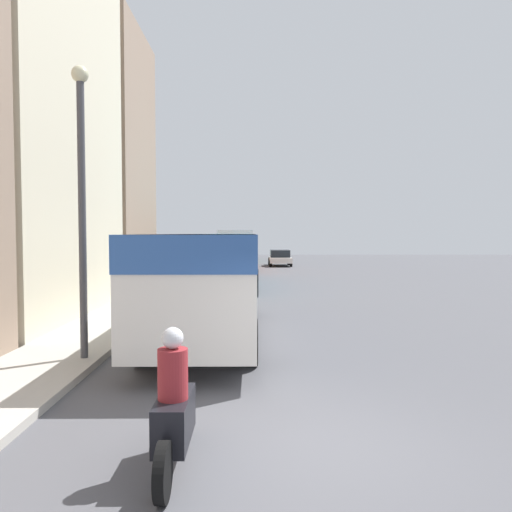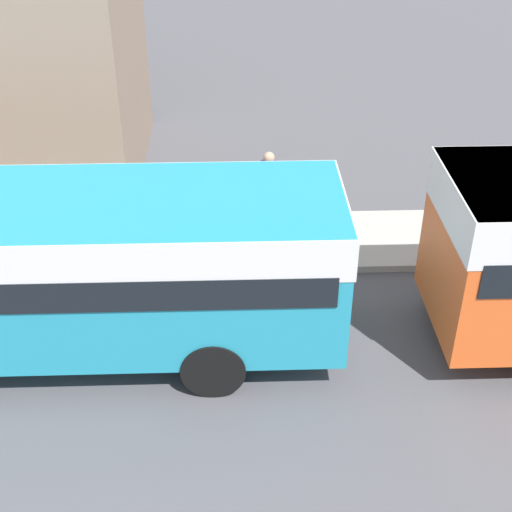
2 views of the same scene
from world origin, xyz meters
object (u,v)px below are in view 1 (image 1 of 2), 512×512
(bus_following, at_px, (229,252))
(pedestrian_walking_away, at_px, (173,269))
(bus_lead, at_px, (209,269))
(car_crossing, at_px, (280,257))
(bus_rear, at_px, (239,242))
(bus_third_in_line, at_px, (237,244))
(motorcycle_behind_lead, at_px, (174,412))
(pedestrian_near_curb, at_px, (177,261))

(bus_following, height_order, pedestrian_walking_away, bus_following)
(pedestrian_walking_away, bearing_deg, bus_following, 46.94)
(bus_lead, bearing_deg, car_crossing, 82.98)
(bus_lead, xyz_separation_m, bus_rear, (-0.13, 37.41, 0.09))
(bus_third_in_line, bearing_deg, motorcycle_behind_lead, -89.65)
(bus_rear, distance_m, pedestrian_walking_away, 26.82)
(bus_lead, relative_size, bus_following, 0.96)
(bus_third_in_line, xyz_separation_m, bus_rear, (-0.17, 11.97, -0.06))
(pedestrian_near_curb, relative_size, pedestrian_walking_away, 0.99)
(car_crossing, relative_size, pedestrian_walking_away, 2.35)
(bus_following, bearing_deg, car_crossing, 77.17)
(bus_following, distance_m, pedestrian_near_curb, 5.68)
(bus_lead, distance_m, motorcycle_behind_lead, 7.99)
(bus_third_in_line, bearing_deg, bus_following, -90.38)
(pedestrian_near_curb, bearing_deg, bus_following, -51.36)
(bus_following, distance_m, bus_rear, 23.87)
(pedestrian_walking_away, bearing_deg, bus_lead, -76.02)
(bus_lead, distance_m, car_crossing, 30.12)
(bus_lead, bearing_deg, pedestrian_near_curb, 101.20)
(bus_rear, height_order, car_crossing, bus_rear)
(motorcycle_behind_lead, distance_m, car_crossing, 37.93)
(bus_lead, relative_size, pedestrian_walking_away, 5.74)
(bus_third_in_line, xyz_separation_m, motorcycle_behind_lead, (0.20, -33.34, -1.31))
(motorcycle_behind_lead, relative_size, car_crossing, 0.53)
(bus_following, relative_size, bus_rear, 1.04)
(bus_following, distance_m, car_crossing, 16.78)
(car_crossing, bearing_deg, pedestrian_near_curb, -121.20)
(motorcycle_behind_lead, bearing_deg, car_crossing, 84.80)
(bus_lead, distance_m, bus_following, 13.55)
(bus_following, bearing_deg, pedestrian_near_curb, 128.64)
(bus_following, xyz_separation_m, bus_third_in_line, (0.08, 11.90, 0.15))
(motorcycle_behind_lead, xyz_separation_m, pedestrian_walking_away, (-2.91, 18.63, 0.38))
(bus_third_in_line, height_order, bus_rear, bus_third_in_line)
(bus_following, height_order, motorcycle_behind_lead, bus_following)
(bus_lead, distance_m, pedestrian_near_curb, 18.30)
(bus_following, xyz_separation_m, pedestrian_walking_away, (-2.63, -2.82, -0.78))
(bus_third_in_line, xyz_separation_m, car_crossing, (3.64, 4.43, -1.26))
(bus_rear, height_order, pedestrian_near_curb, bus_rear)
(motorcycle_behind_lead, bearing_deg, bus_rear, 90.47)
(pedestrian_walking_away, bearing_deg, bus_rear, 84.56)
(bus_rear, xyz_separation_m, pedestrian_near_curb, (-3.42, -19.48, -0.87))
(bus_following, relative_size, pedestrian_walking_away, 5.96)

